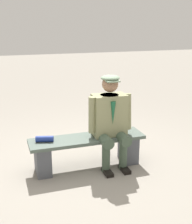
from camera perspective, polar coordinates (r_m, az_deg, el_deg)
name	(u,v)px	position (r m, az deg, el deg)	size (l,w,h in m)	color
ground_plane	(87,166)	(4.30, -1.63, -10.29)	(30.00, 30.00, 0.00)	gray
bench	(87,148)	(4.18, -1.66, -6.91)	(1.58, 0.40, 0.44)	#4C5A51
seated_man	(110,118)	(4.08, 2.75, -1.20)	(0.62, 0.54, 1.29)	gray
rolled_magazine	(45,139)	(4.01, -9.74, -5.06)	(0.08, 0.08, 0.23)	navy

